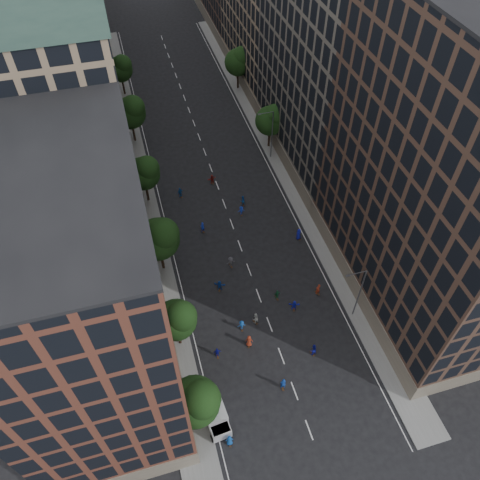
{
  "coord_description": "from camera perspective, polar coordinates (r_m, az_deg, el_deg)",
  "views": [
    {
      "loc": [
        -11.98,
        -15.17,
        50.67
      ],
      "look_at": [
        -0.18,
        26.37,
        2.0
      ],
      "focal_mm": 35.0,
      "sensor_mm": 36.0,
      "label": 1
    }
  ],
  "objects": [
    {
      "name": "ground",
      "position": [
        75.86,
        -2.7,
        6.45
      ],
      "size": [
        240.0,
        240.0,
        0.0
      ],
      "primitive_type": "plane",
      "color": "black",
      "rests_on": "ground"
    },
    {
      "name": "sidewalk_left",
      "position": [
        80.54,
        -12.42,
        8.22
      ],
      "size": [
        4.0,
        105.0,
        0.15
      ],
      "primitive_type": "cube",
      "color": "slate",
      "rests_on": "ground"
    },
    {
      "name": "sidewalk_right",
      "position": [
        84.04,
        4.13,
        11.27
      ],
      "size": [
        4.0,
        105.0,
        0.15
      ],
      "primitive_type": "cube",
      "color": "slate",
      "rests_on": "ground"
    },
    {
      "name": "bldg_left_a",
      "position": [
        44.79,
        -18.27,
        -8.05
      ],
      "size": [
        14.0,
        22.0,
        30.0
      ],
      "primitive_type": "cube",
      "color": "brown",
      "rests_on": "ground"
    },
    {
      "name": "bldg_left_b",
      "position": [
        60.83,
        -20.09,
        11.69
      ],
      "size": [
        14.0,
        26.0,
        34.0
      ],
      "primitive_type": "cube",
      "color": "#917A5F",
      "rests_on": "ground"
    },
    {
      "name": "bldg_left_c",
      "position": [
        82.14,
        -20.16,
        19.1
      ],
      "size": [
        14.0,
        20.0,
        28.0
      ],
      "primitive_type": "cube",
      "color": "brown",
      "rests_on": "ground"
    },
    {
      "name": "bldg_right_a",
      "position": [
        54.2,
        23.61,
        6.74
      ],
      "size": [
        14.0,
        30.0,
        36.0
      ],
      "primitive_type": "cube",
      "color": "#4A3328",
      "rests_on": "ground"
    },
    {
      "name": "bldg_right_b",
      "position": [
        75.02,
        11.18,
        20.47
      ],
      "size": [
        14.0,
        28.0,
        33.0
      ],
      "primitive_type": "cube",
      "color": "#5D574D",
      "rests_on": "ground"
    },
    {
      "name": "tree_left_0",
      "position": [
        48.6,
        -5.32,
        -18.96
      ],
      "size": [
        5.2,
        5.2,
        8.83
      ],
      "color": "black",
      "rests_on": "ground"
    },
    {
      "name": "tree_left_1",
      "position": [
        53.66,
        -7.61,
        -9.5
      ],
      "size": [
        4.8,
        4.8,
        8.21
      ],
      "color": "black",
      "rests_on": "ground"
    },
    {
      "name": "tree_left_2",
      "position": [
        60.38,
        -9.78,
        0.28
      ],
      "size": [
        5.6,
        5.6,
        9.45
      ],
      "color": "black",
      "rests_on": "ground"
    },
    {
      "name": "tree_left_3",
      "position": [
        70.99,
        -11.58,
        8.12
      ],
      "size": [
        5.0,
        5.0,
        8.58
      ],
      "color": "black",
      "rests_on": "ground"
    },
    {
      "name": "tree_left_4",
      "position": [
        83.85,
        -13.18,
        15.01
      ],
      "size": [
        5.4,
        5.4,
        9.08
      ],
      "color": "black",
      "rests_on": "ground"
    },
    {
      "name": "tree_left_5",
      "position": [
        97.98,
        -14.35,
        19.66
      ],
      "size": [
        4.8,
        4.8,
        8.33
      ],
      "color": "black",
      "rests_on": "ground"
    },
    {
      "name": "tree_right_a",
      "position": [
        80.91,
        3.84,
        14.48
      ],
      "size": [
        5.0,
        5.0,
        8.39
      ],
      "color": "black",
      "rests_on": "ground"
    },
    {
      "name": "tree_right_b",
      "position": [
        97.15,
        -0.13,
        21.02
      ],
      "size": [
        5.2,
        5.2,
        8.83
      ],
      "color": "black",
      "rests_on": "ground"
    },
    {
      "name": "streetlamp_near",
      "position": [
        57.52,
        14.24,
        -6.07
      ],
      "size": [
        2.64,
        0.22,
        9.06
      ],
      "color": "#595B60",
      "rests_on": "ground"
    },
    {
      "name": "streetlamp_far",
      "position": [
        78.68,
        3.78,
        12.98
      ],
      "size": [
        2.64,
        0.22,
        9.06
      ],
      "color": "#595B60",
      "rests_on": "ground"
    },
    {
      "name": "cargo_van",
      "position": [
        52.94,
        -3.06,
        -20.37
      ],
      "size": [
        2.7,
        5.05,
        2.6
      ],
      "rotation": [
        0.0,
        0.0,
        0.09
      ],
      "color": "silver",
      "rests_on": "ground"
    },
    {
      "name": "skater_0",
      "position": [
        52.49,
        -1.27,
        -23.24
      ],
      "size": [
        0.89,
        0.63,
        1.7
      ],
      "primitive_type": "imported",
      "rotation": [
        0.0,
        0.0,
        3.04
      ],
      "color": "#144BA4",
      "rests_on": "ground"
    },
    {
      "name": "skater_1",
      "position": [
        54.81,
        5.26,
        -17.05
      ],
      "size": [
        0.74,
        0.52,
        1.94
      ],
      "primitive_type": "imported",
      "rotation": [
        0.0,
        0.0,
        3.05
      ],
      "color": "navy",
      "rests_on": "ground"
    },
    {
      "name": "skater_2",
      "position": [
        57.18,
        8.9,
        -13.1
      ],
      "size": [
        1.03,
        0.89,
        1.83
      ],
      "primitive_type": "imported",
      "rotation": [
        0.0,
        0.0,
        3.39
      ],
      "color": "#121695",
      "rests_on": "ground"
    },
    {
      "name": "skater_3",
      "position": [
        58.32,
        0.19,
        -10.38
      ],
      "size": [
        1.04,
        0.62,
        1.57
      ],
      "primitive_type": "imported",
      "rotation": [
        0.0,
        0.0,
        3.1
      ],
      "color": "#154EAF",
      "rests_on": "ground"
    },
    {
      "name": "skater_4",
      "position": [
        56.54,
        -2.79,
        -13.55
      ],
      "size": [
        0.97,
        0.44,
        1.62
      ],
      "primitive_type": "imported",
      "rotation": [
        0.0,
        0.0,
        3.09
      ],
      "color": "#11148F",
      "rests_on": "ground"
    },
    {
      "name": "skater_5",
      "position": [
        60.29,
        6.62,
        -7.92
      ],
      "size": [
        1.53,
        0.87,
        1.57
      ],
      "primitive_type": "imported",
      "rotation": [
        0.0,
        0.0,
        2.84
      ],
      "color": "#171FBD",
      "rests_on": "ground"
    },
    {
      "name": "skater_6",
      "position": [
        57.07,
        1.1,
        -12.22
      ],
      "size": [
        1.06,
        0.86,
        1.88
      ],
      "primitive_type": "imported",
      "rotation": [
        0.0,
        0.0,
        2.81
      ],
      "color": "#A1321A",
      "rests_on": "ground"
    },
    {
      "name": "skater_7",
      "position": [
        61.99,
        9.49,
        -5.94
      ],
      "size": [
        0.79,
        0.66,
        1.85
      ],
      "primitive_type": "imported",
      "rotation": [
        0.0,
        0.0,
        3.51
      ],
      "color": "maroon",
      "rests_on": "ground"
    },
    {
      "name": "skater_8",
      "position": [
        58.76,
        1.88,
        -9.55
      ],
      "size": [
        1.05,
        0.96,
        1.75
      ],
      "primitive_type": "imported",
      "rotation": [
        0.0,
        0.0,
        3.58
      ],
      "color": "silver",
      "rests_on": "ground"
    },
    {
      "name": "skater_9",
      "position": [
        64.0,
        -1.15,
        -2.7
      ],
      "size": [
        1.19,
        0.8,
        1.71
      ],
      "primitive_type": "imported",
      "rotation": [
        0.0,
        0.0,
        3.3
      ],
      "color": "#424247",
      "rests_on": "ground"
    },
    {
      "name": "skater_10",
      "position": [
        60.99,
        4.54,
        -6.65
      ],
      "size": [
        0.99,
        0.52,
        1.61
      ],
      "primitive_type": "imported",
      "rotation": [
        0.0,
        0.0,
        3.28
      ],
      "color": "#1A5733",
      "rests_on": "ground"
    },
    {
      "name": "skater_11",
      "position": [
        61.67,
        -2.5,
        -5.57
      ],
      "size": [
        1.59,
        1.08,
        1.64
      ],
      "primitive_type": "imported",
      "rotation": [
        0.0,
        0.0,
        2.71
      ],
      "color": "#133DA0",
      "rests_on": "ground"
    },
    {
      "name": "skater_12",
      "position": [
        67.76,
        7.16,
        0.69
      ],
      "size": [
        1.07,
        0.91,
        1.86
      ],
      "primitive_type": "imported",
      "rotation": [
        0.0,
        0.0,
        3.57
      ],
      "color": "#1318A1",
      "rests_on": "ground"
    },
    {
      "name": "skater_13",
      "position": [
        68.41,
        -4.6,
        1.56
      ],
      "size": [
        0.79,
        0.67,
        1.84
      ],
      "primitive_type": "imported",
      "rotation": [
        0.0,
        0.0,
        3.56
      ],
      "color": "#152CAE",
      "rests_on": "ground"
    },
    {
      "name": "skater_14",
      "position": [
        72.23,
        0.3,
        4.8
      ],
      "size": [
        0.96,
        0.84,
        1.69
      ],
      "primitive_type": "imported",
      "rotation": [
        0.0,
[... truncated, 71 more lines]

